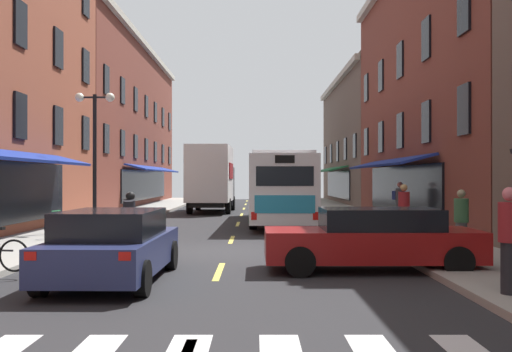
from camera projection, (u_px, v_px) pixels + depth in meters
The scene contains 16 objects.
ground_plane at pixel (229, 253), 16.05m from camera, with size 34.80×80.00×0.10m, color #28282B.
lane_centre_dashes at pixel (228, 252), 15.80m from camera, with size 0.14×73.90×0.01m.
sidewalk_left at pixel (18, 249), 16.07m from camera, with size 3.00×80.00×0.14m, color #A39E93.
sidewalk_right at pixel (440, 249), 16.04m from camera, with size 3.00×80.00×0.14m, color #A39E93.
transit_bus at pixel (282, 187), 26.25m from camera, with size 2.79×11.72×3.08m.
box_truck at pixel (213, 179), 34.25m from camera, with size 2.59×6.90×3.91m.
sedan_near at pixel (115, 245), 11.30m from camera, with size 2.05×4.43×1.41m.
sedan_mid at pixel (219, 196), 43.76m from camera, with size 2.07×4.49×1.31m.
sedan_far at pixel (375, 239), 12.63m from camera, with size 4.68×1.90×1.38m.
motorcycle_rider at pixel (132, 225), 16.21m from camera, with size 0.62×2.07×1.66m.
bicycle_near at pixel (71, 228), 17.84m from camera, with size 1.69×0.51×0.91m.
pedestrian_near at pixel (401, 202), 23.28m from camera, with size 0.47×0.52×1.75m.
pedestrian_mid at pixel (463, 221), 14.55m from camera, with size 0.36×0.36×1.62m.
pedestrian_far at pixel (511, 239), 9.39m from camera, with size 0.36×0.36×1.75m.
pedestrian_rear at pixel (406, 210), 18.33m from camera, with size 0.36×0.36×1.71m.
street_lamp_twin at pixel (96, 154), 20.63m from camera, with size 1.42×0.32×4.97m.
Camera 1 is at (0.81, -16.06, 2.04)m, focal length 40.34 mm.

